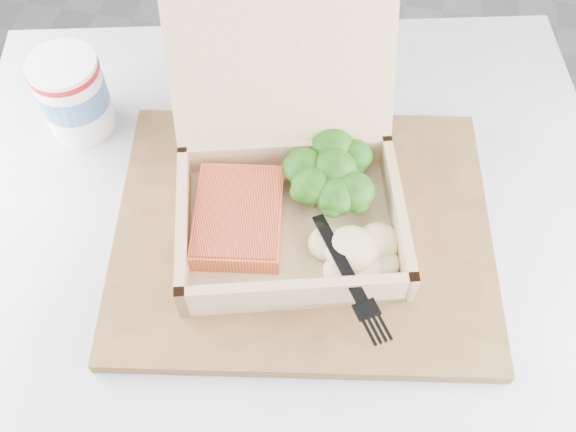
% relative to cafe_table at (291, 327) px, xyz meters
% --- Properties ---
extents(floor, '(4.00, 4.00, 0.00)m').
position_rel_cafe_table_xyz_m(floor, '(-0.03, 0.62, -0.52)').
color(floor, gray).
rests_on(floor, ground).
extents(cafe_table, '(0.87, 0.87, 0.70)m').
position_rel_cafe_table_xyz_m(cafe_table, '(0.00, 0.00, 0.00)').
color(cafe_table, black).
rests_on(cafe_table, floor).
extents(serving_tray, '(0.44, 0.37, 0.02)m').
position_rel_cafe_table_xyz_m(serving_tray, '(0.00, 0.03, 0.19)').
color(serving_tray, brown).
rests_on(serving_tray, cafe_table).
extents(takeout_container, '(0.28, 0.30, 0.20)m').
position_rel_cafe_table_xyz_m(takeout_container, '(-0.02, 0.06, 0.25)').
color(takeout_container, tan).
rests_on(takeout_container, serving_tray).
extents(salmon_fillet, '(0.10, 0.13, 0.02)m').
position_rel_cafe_table_xyz_m(salmon_fillet, '(-0.06, 0.02, 0.22)').
color(salmon_fillet, '#E05A2B').
rests_on(salmon_fillet, takeout_container).
extents(broccoli_pile, '(0.11, 0.11, 0.04)m').
position_rel_cafe_table_xyz_m(broccoli_pile, '(0.03, 0.08, 0.23)').
color(broccoli_pile, '#2F6917').
rests_on(broccoli_pile, takeout_container).
extents(mashed_potatoes, '(0.09, 0.08, 0.03)m').
position_rel_cafe_table_xyz_m(mashed_potatoes, '(0.06, 0.00, 0.22)').
color(mashed_potatoes, beige).
rests_on(mashed_potatoes, takeout_container).
extents(plastic_fork, '(0.10, 0.14, 0.02)m').
position_rel_cafe_table_xyz_m(plastic_fork, '(0.04, 0.00, 0.23)').
color(plastic_fork, black).
rests_on(plastic_fork, mashed_potatoes).
extents(paper_cup, '(0.08, 0.08, 0.10)m').
position_rel_cafe_table_xyz_m(paper_cup, '(-0.28, 0.13, 0.23)').
color(paper_cup, white).
rests_on(paper_cup, cafe_table).
extents(receipt, '(0.11, 0.16, 0.00)m').
position_rel_cafe_table_xyz_m(receipt, '(-0.01, 0.24, 0.18)').
color(receipt, white).
rests_on(receipt, cafe_table).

